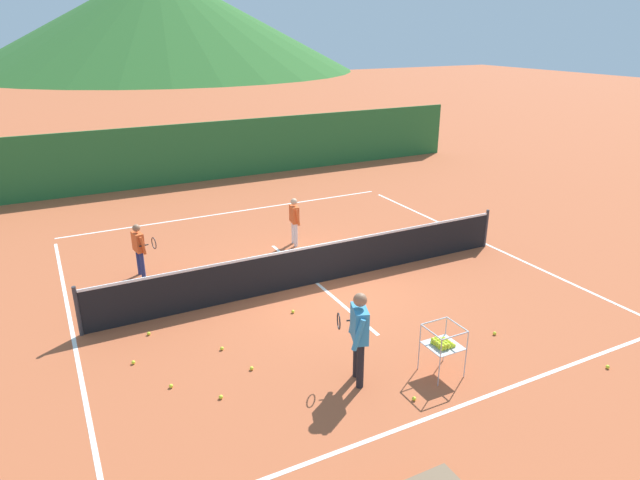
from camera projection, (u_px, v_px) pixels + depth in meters
The scene contains 23 objects.
ground_plane at pixel (317, 283), 13.13m from camera, with size 120.00×120.00×0.00m, color #B25633.
line_baseline_near at pixel (462, 406), 8.88m from camera, with size 10.67×0.08×0.01m, color white.
line_baseline_far at pixel (233, 212), 18.16m from camera, with size 10.67×0.08×0.01m, color white.
line_sideline_west at pixel (73, 337), 10.86m from camera, with size 0.08×11.17×0.01m, color white.
line_sideline_east at pixel (488, 245), 15.41m from camera, with size 0.08×11.17×0.01m, color white.
line_service_center at pixel (317, 283), 13.13m from camera, with size 0.08×5.36×0.01m, color white.
tennis_net at pixel (317, 264), 12.96m from camera, with size 10.44×0.08×1.05m.
instructor at pixel (359, 330), 9.15m from camera, with size 0.47×0.83×1.67m.
student_0 at pixel (139, 245), 13.23m from camera, with size 0.49×0.60×1.33m.
student_1 at pixel (294, 217), 15.18m from camera, with size 0.30×0.54×1.33m.
ball_cart at pixel (442, 344), 9.51m from camera, with size 0.58×0.58×0.90m.
tennis_ball_0 at pixel (414, 399), 9.00m from camera, with size 0.07×0.07×0.07m, color yellow.
tennis_ball_1 at pixel (608, 367), 9.84m from camera, with size 0.07×0.07×0.07m, color yellow.
tennis_ball_2 at pixel (252, 368), 9.80m from camera, with size 0.07×0.07×0.07m, color yellow.
tennis_ball_3 at pixel (495, 333), 10.92m from camera, with size 0.07×0.07×0.07m, color yellow.
tennis_ball_4 at pixel (293, 312), 11.75m from camera, with size 0.07×0.07×0.07m, color yellow.
tennis_ball_5 at pixel (149, 334), 10.91m from camera, with size 0.07×0.07×0.07m, color yellow.
tennis_ball_6 at pixel (171, 386), 9.32m from camera, with size 0.07×0.07×0.07m, color yellow.
tennis_ball_7 at pixel (222, 348), 10.41m from camera, with size 0.07×0.07×0.07m, color yellow.
tennis_ball_8 at pixel (221, 397), 9.04m from camera, with size 0.07×0.07×0.07m, color yellow.
tennis_ball_9 at pixel (133, 362), 9.97m from camera, with size 0.07×0.07×0.07m, color yellow.
windscreen_fence at pixel (195, 153), 21.33m from camera, with size 23.48×0.08×2.27m, color #286B33.
hill_0 at pixel (161, 19), 74.38m from camera, with size 51.29×51.29×13.22m, color #2D6628.
Camera 1 is at (-5.37, -10.61, 5.66)m, focal length 31.25 mm.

